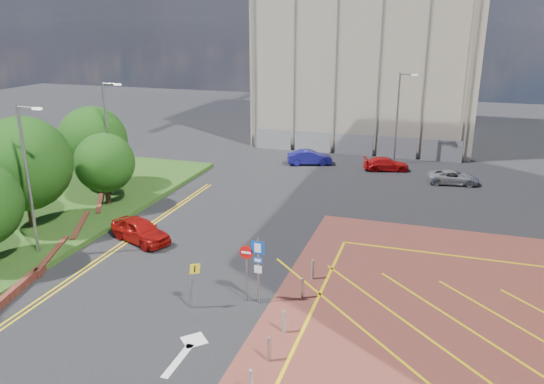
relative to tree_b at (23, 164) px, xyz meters
The scene contains 18 objects.
ground 16.83m from the tree_b, 17.88° to the right, with size 140.00×140.00×0.00m, color black.
grass_bed 4.89m from the tree_b, 158.20° to the left, with size 14.00×32.00×0.30m, color #264416.
retaining_wall 6.24m from the tree_b, 39.04° to the right, with size 6.06×20.33×0.40m.
tree_b is the anchor object (origin of this frame).
tree_c 5.49m from the tree_b, 68.20° to the left, with size 4.00×4.00×4.90m.
tree_d 8.07m from the tree_b, 97.13° to the left, with size 5.00×5.00×6.08m.
lamp_left_near 4.32m from the tree_b, 44.25° to the right, with size 1.53×0.16×8.00m.
lamp_left_far 7.10m from the tree_b, 81.23° to the left, with size 1.53×0.16×8.00m.
lamp_back 30.21m from the tree_b, 49.59° to the left, with size 1.53×0.16×8.00m.
sign_cluster 16.46m from the tree_b, 14.26° to the right, with size 1.17×0.12×3.20m.
warning_sign 14.73m from the tree_b, 21.80° to the right, with size 0.57×0.38×2.25m.
bollard_row 19.38m from the tree_b, 20.53° to the right, with size 0.14×11.14×0.90m.
construction_building 38.87m from the tree_b, 66.11° to the left, with size 21.20×19.20×22.00m, color #B1A491.
construction_fence 30.13m from the tree_b, 56.58° to the left, with size 21.60×0.06×2.00m, color gray.
car_red_left 8.01m from the tree_b, ahead, with size 1.65×4.11×1.40m, color #A2100D.
car_blue_back 24.06m from the tree_b, 58.67° to the left, with size 1.37×3.93×1.29m, color navy.
car_red_back 28.18m from the tree_b, 46.96° to the left, with size 1.57×3.85×1.12m, color red.
car_silver_back 30.66m from the tree_b, 36.36° to the left, with size 1.79×3.87×1.08m, color #ADAEB4.
Camera 1 is at (7.62, -19.21, 12.32)m, focal length 35.00 mm.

